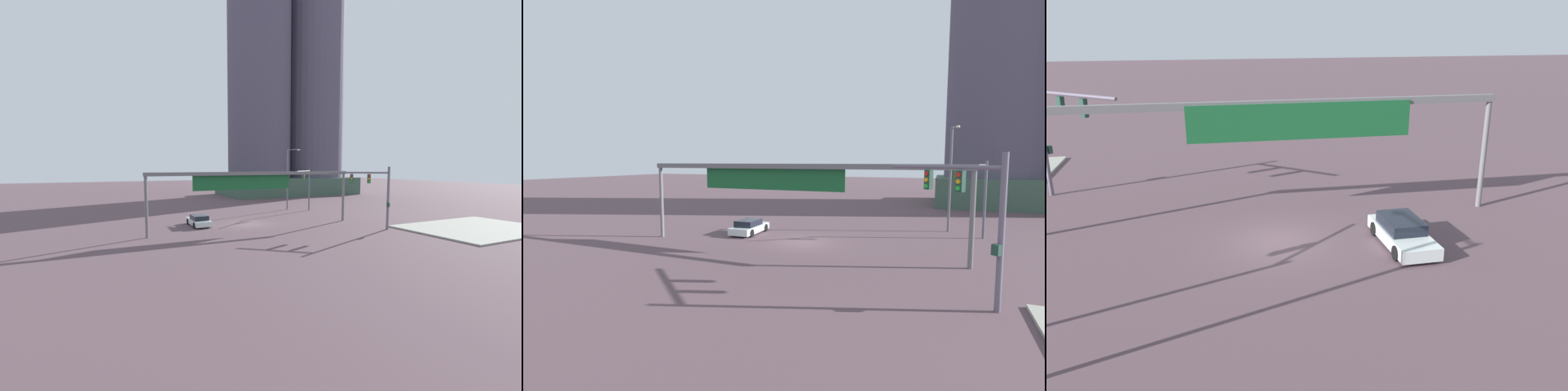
{
  "view_description": "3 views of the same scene",
  "coord_description": "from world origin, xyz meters",
  "views": [
    {
      "loc": [
        -14.31,
        -33.73,
        6.52
      ],
      "look_at": [
        1.44,
        -0.28,
        3.2
      ],
      "focal_mm": 22.59,
      "sensor_mm": 36.0,
      "label": 1
    },
    {
      "loc": [
        9.5,
        -25.66,
        6.11
      ],
      "look_at": [
        -2.75,
        2.7,
        3.22
      ],
      "focal_mm": 25.21,
      "sensor_mm": 36.0,
      "label": 2
    },
    {
      "loc": [
        2.8,
        21.27,
        9.45
      ],
      "look_at": [
        -1.54,
        -1.16,
        1.73
      ],
      "focal_mm": 35.78,
      "sensor_mm": 36.0,
      "label": 3
    }
  ],
  "objects": [
    {
      "name": "sidewalk_corner",
      "position": [
        20.36,
        -12.87,
        0.07
      ],
      "size": [
        14.83,
        9.73,
        0.15
      ],
      "primitive_type": "cube",
      "color": "#9A9B8E",
      "rests_on": "ground"
    },
    {
      "name": "ground_plane",
      "position": [
        0.0,
        0.0,
        0.0
      ],
      "size": [
        235.36,
        235.36,
        0.0
      ],
      "primitive_type": "plane",
      "color": "#574249"
    },
    {
      "name": "traffic_signal_opposite_side",
      "position": [
        11.63,
        5.95,
        4.25
      ],
      "size": [
        4.52,
        3.87,
        6.15
      ],
      "rotation": [
        0.0,
        0.0,
        -2.44
      ],
      "color": "slate",
      "rests_on": "ground"
    },
    {
      "name": "sedan_car_approaching",
      "position": [
        -5.34,
        1.31,
        0.57
      ],
      "size": [
        1.94,
        4.41,
        1.21
      ],
      "rotation": [
        0.0,
        0.0,
        1.59
      ],
      "color": "silver",
      "rests_on": "ground"
    },
    {
      "name": "traffic_signal_near_corner",
      "position": [
        10.68,
        -8.17,
        4.31
      ],
      "size": [
        4.86,
        4.25,
        6.48
      ],
      "rotation": [
        0.0,
        0.0,
        2.46
      ],
      "color": "slate",
      "rests_on": "ground"
    },
    {
      "name": "highrise_twin_tower",
      "position": [
        23.82,
        32.94,
        25.89
      ],
      "size": [
        30.12,
        15.84,
        52.65
      ],
      "color": "#3C5848",
      "rests_on": "ground"
    },
    {
      "name": "streetlamp_curved_arm",
      "position": [
        10.21,
        8.6,
        5.25
      ],
      "size": [
        0.65,
        2.93,
        9.05
      ],
      "rotation": [
        0.0,
        0.0,
        -1.43
      ],
      "color": "slate",
      "rests_on": "ground"
    },
    {
      "name": "overhead_sign_gantry",
      "position": [
        -0.44,
        -2.63,
        5.04
      ],
      "size": [
        22.72,
        0.43,
        5.95
      ],
      "color": "slate",
      "rests_on": "ground"
    }
  ]
}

